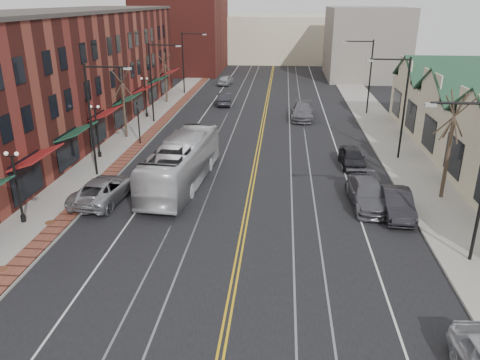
% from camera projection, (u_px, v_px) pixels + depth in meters
% --- Properties ---
extents(ground, '(160.00, 160.00, 0.00)m').
position_uv_depth(ground, '(226.00, 326.00, 18.71)').
color(ground, black).
rests_on(ground, ground).
extents(sidewalk_left, '(4.00, 120.00, 0.15)m').
position_uv_depth(sidewalk_left, '(110.00, 158.00, 38.26)').
color(sidewalk_left, gray).
rests_on(sidewalk_left, ground).
extents(sidewalk_right, '(4.00, 120.00, 0.15)m').
position_uv_depth(sidewalk_right, '(410.00, 167.00, 36.23)').
color(sidewalk_right, gray).
rests_on(sidewalk_right, ground).
extents(building_left, '(10.00, 50.00, 11.00)m').
position_uv_depth(building_left, '(57.00, 76.00, 43.39)').
color(building_left, maroon).
rests_on(building_left, ground).
extents(backdrop_left, '(14.00, 18.00, 14.00)m').
position_uv_depth(backdrop_left, '(183.00, 30.00, 82.50)').
color(backdrop_left, maroon).
rests_on(backdrop_left, ground).
extents(backdrop_mid, '(22.00, 14.00, 9.00)m').
position_uv_depth(backdrop_mid, '(275.00, 39.00, 95.97)').
color(backdrop_mid, beige).
rests_on(backdrop_mid, ground).
extents(backdrop_right, '(12.00, 16.00, 11.00)m').
position_uv_depth(backdrop_right, '(365.00, 43.00, 75.77)').
color(backdrop_right, slate).
rests_on(backdrop_right, ground).
extents(streetlight_l_1, '(3.33, 0.25, 8.00)m').
position_uv_depth(streetlight_l_1, '(96.00, 109.00, 32.68)').
color(streetlight_l_1, black).
rests_on(streetlight_l_1, sidewalk_left).
extents(streetlight_l_2, '(3.33, 0.25, 8.00)m').
position_uv_depth(streetlight_l_2, '(155.00, 75.00, 47.53)').
color(streetlight_l_2, black).
rests_on(streetlight_l_2, sidewalk_left).
extents(streetlight_l_3, '(3.33, 0.25, 8.00)m').
position_uv_depth(streetlight_l_3, '(186.00, 56.00, 62.38)').
color(streetlight_l_3, black).
rests_on(streetlight_l_3, sidewalk_left).
extents(streetlight_r_0, '(3.33, 0.25, 8.00)m').
position_uv_depth(streetlight_r_0, '(478.00, 167.00, 21.52)').
color(streetlight_r_0, black).
rests_on(streetlight_r_0, sidewalk_right).
extents(streetlight_r_1, '(3.33, 0.25, 8.00)m').
position_uv_depth(streetlight_r_1, '(400.00, 98.00, 36.37)').
color(streetlight_r_1, black).
rests_on(streetlight_r_1, sidewalk_right).
extents(streetlight_r_2, '(3.33, 0.25, 8.00)m').
position_uv_depth(streetlight_r_2, '(367.00, 69.00, 51.22)').
color(streetlight_r_2, black).
rests_on(streetlight_r_2, sidewalk_right).
extents(lamppost_l_1, '(0.84, 0.28, 4.27)m').
position_uv_depth(lamppost_l_1, '(18.00, 189.00, 26.42)').
color(lamppost_l_1, black).
rests_on(lamppost_l_1, sidewalk_left).
extents(lamppost_l_2, '(0.84, 0.28, 4.27)m').
position_uv_depth(lamppost_l_2, '(97.00, 132.00, 37.56)').
color(lamppost_l_2, black).
rests_on(lamppost_l_2, sidewalk_left).
extents(lamppost_l_3, '(0.84, 0.28, 4.27)m').
position_uv_depth(lamppost_l_3, '(146.00, 98.00, 50.55)').
color(lamppost_l_3, black).
rests_on(lamppost_l_3, sidewalk_left).
extents(tree_left_near, '(1.78, 1.37, 6.48)m').
position_uv_depth(tree_left_near, '(123.00, 101.00, 42.63)').
color(tree_left_near, '#382B21').
rests_on(tree_left_near, sidewalk_left).
extents(tree_left_far, '(1.66, 1.28, 6.02)m').
position_uv_depth(tree_left_far, '(166.00, 77.00, 57.57)').
color(tree_left_far, '#382B21').
rests_on(tree_left_far, sidewalk_left).
extents(tree_right_mid, '(1.90, 1.46, 6.93)m').
position_uv_depth(tree_right_mid, '(450.00, 144.00, 29.28)').
color(tree_right_mid, '#382B21').
rests_on(tree_right_mid, sidewalk_right).
extents(manhole_mid, '(0.60, 0.60, 0.02)m').
position_uv_depth(manhole_mid, '(1.00, 269.00, 22.39)').
color(manhole_mid, '#592D19').
rests_on(manhole_mid, sidewalk_left).
extents(manhole_far, '(0.60, 0.60, 0.02)m').
position_uv_depth(manhole_far, '(50.00, 223.00, 27.03)').
color(manhole_far, '#592D19').
rests_on(manhole_far, sidewalk_left).
extents(traffic_signal, '(0.18, 0.15, 3.80)m').
position_uv_depth(traffic_signal, '(138.00, 119.00, 41.03)').
color(traffic_signal, black).
rests_on(traffic_signal, sidewalk_left).
extents(transit_bus, '(3.69, 11.90, 3.26)m').
position_uv_depth(transit_bus, '(182.00, 163.00, 32.37)').
color(transit_bus, silver).
rests_on(transit_bus, ground).
extents(parked_suv, '(3.16, 5.95, 1.59)m').
position_uv_depth(parked_suv, '(104.00, 189.00, 30.04)').
color(parked_suv, '#97989E').
rests_on(parked_suv, ground).
extents(parked_car_b, '(1.82, 4.72, 1.54)m').
position_uv_depth(parked_car_b, '(397.00, 204.00, 28.05)').
color(parked_car_b, black).
rests_on(parked_car_b, ground).
extents(parked_car_c, '(2.52, 5.57, 1.58)m').
position_uv_depth(parked_car_c, '(368.00, 194.00, 29.37)').
color(parked_car_c, '#57575D').
rests_on(parked_car_c, ground).
extents(parked_car_d, '(1.87, 4.39, 1.48)m').
position_uv_depth(parked_car_d, '(352.00, 157.00, 36.31)').
color(parked_car_d, black).
rests_on(parked_car_d, ground).
extents(distant_car_left, '(2.02, 4.64, 1.49)m').
position_uv_depth(distant_car_left, '(224.00, 99.00, 57.41)').
color(distant_car_left, '#232227').
rests_on(distant_car_left, ground).
extents(distant_car_right, '(2.56, 5.79, 1.65)m').
position_uv_depth(distant_car_right, '(302.00, 112.00, 50.56)').
color(distant_car_right, slate).
rests_on(distant_car_right, ground).
extents(distant_car_far, '(2.25, 4.56, 1.50)m').
position_uv_depth(distant_car_far, '(226.00, 80.00, 70.79)').
color(distant_car_far, '#A3A7AA').
rests_on(distant_car_far, ground).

